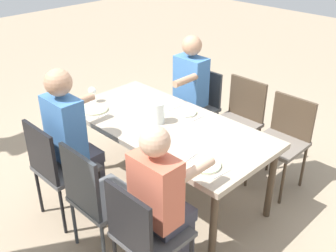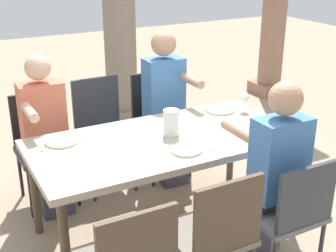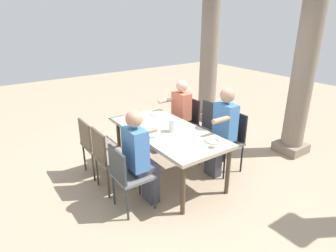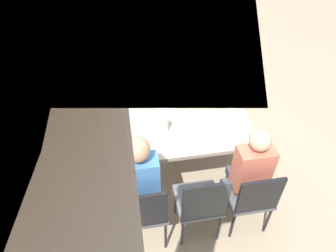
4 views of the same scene
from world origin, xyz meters
name	(u,v)px [view 3 (image 3 of 4)]	position (x,y,z in m)	size (l,w,h in m)	color
ground_plane	(168,174)	(0.00, 0.00, 0.00)	(16.00, 16.00, 0.00)	gray
dining_table	(168,134)	(0.00, 0.00, 0.68)	(1.90, 0.93, 0.74)	tan
chair_west_north	(186,120)	(-0.67, 0.89, 0.51)	(0.44, 0.44, 0.90)	#4F4F50
chair_west_south	(94,143)	(-0.67, -0.88, 0.53)	(0.44, 0.44, 0.88)	#6A6158
chair_mid_north	(206,127)	(-0.15, 0.89, 0.54)	(0.44, 0.44, 0.95)	#5B5E61
chair_mid_south	(108,155)	(-0.15, -0.88, 0.54)	(0.44, 0.44, 0.92)	#6A6158
chair_east_north	(229,138)	(0.40, 0.89, 0.54)	(0.44, 0.44, 0.93)	#4F4F50
chair_east_south	(127,173)	(0.40, -0.88, 0.51)	(0.44, 0.44, 0.87)	#5B5E61
diner_woman_green	(178,113)	(-0.67, 0.70, 0.67)	(0.35, 0.49, 1.26)	#3F3F4C
diner_man_white	(140,156)	(0.39, -0.69, 0.70)	(0.35, 0.49, 1.30)	#3F3F4C
diner_guest_third	(222,129)	(0.40, 0.71, 0.73)	(0.35, 0.50, 1.35)	#3F3F4C
stone_column_near	(209,54)	(-1.64, 2.28, 1.48)	(0.52, 0.52, 3.01)	gray
stone_column_centre	(304,70)	(0.62, 2.28, 1.47)	(0.48, 0.48, 2.98)	gray
plate_0	(158,114)	(-0.67, 0.27, 0.75)	(0.24, 0.24, 0.02)	white
fork_0	(153,112)	(-0.82, 0.27, 0.75)	(0.02, 0.17, 0.01)	silver
spoon_0	(163,117)	(-0.52, 0.27, 0.75)	(0.02, 0.17, 0.01)	silver
plate_1	(153,134)	(0.02, -0.27, 0.75)	(0.21, 0.21, 0.02)	white
fork_1	(148,131)	(-0.13, -0.27, 0.75)	(0.02, 0.17, 0.01)	silver
spoon_1	(159,138)	(0.17, -0.27, 0.75)	(0.02, 0.17, 0.01)	silver
plate_2	(214,140)	(0.67, 0.29, 0.75)	(0.25, 0.25, 0.02)	silver
wine_glass_2	(218,139)	(0.83, 0.19, 0.85)	(0.08, 0.08, 0.16)	white
fork_2	(206,137)	(0.52, 0.29, 0.75)	(0.02, 0.17, 0.01)	silver
spoon_2	(222,145)	(0.82, 0.29, 0.75)	(0.02, 0.17, 0.01)	silver
water_pitcher	(173,126)	(0.07, 0.04, 0.83)	(0.12, 0.12, 0.19)	white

